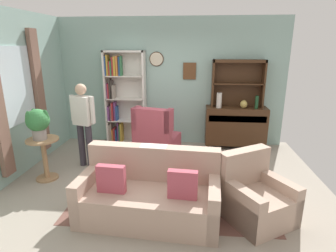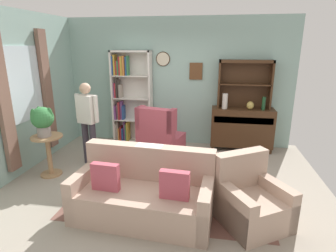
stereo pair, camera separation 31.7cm
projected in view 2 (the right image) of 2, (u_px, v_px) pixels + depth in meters
ground_plane at (160, 185)px, 4.54m from camera, size 5.40×4.60×0.02m
wall_back at (178, 82)px, 6.16m from camera, size 5.00×0.09×2.80m
wall_left at (12, 95)px, 4.59m from camera, size 0.16×4.20×2.80m
area_rug at (169, 194)px, 4.22m from camera, size 2.88×1.80×0.01m
bookshelf at (129, 98)px, 6.26m from camera, size 0.90×0.30×2.10m
sideboard at (242, 127)px, 5.92m from camera, size 1.30×0.45×0.92m
sideboard_hutch at (245, 77)px, 5.73m from camera, size 1.10×0.26×1.00m
vase_tall at (225, 101)px, 5.75m from camera, size 0.11×0.11×0.32m
vase_round at (250, 105)px, 5.70m from camera, size 0.15×0.15×0.17m
bottle_wine at (264, 104)px, 5.62m from camera, size 0.07×0.07×0.28m
couch_floral at (144, 194)px, 3.63m from camera, size 1.85×0.97×0.90m
armchair_floral at (250, 202)px, 3.50m from camera, size 1.05×1.06×0.88m
wingback_chair at (160, 138)px, 5.60m from camera, size 0.95×0.97×1.05m
plant_stand at (49, 151)px, 4.75m from camera, size 0.52×0.52×0.72m
potted_plant_large at (42, 119)px, 4.57m from camera, size 0.37×0.37×0.51m
person_reading at (88, 118)px, 5.09m from camera, size 0.52×0.29×1.56m
coffee_table at (168, 169)px, 4.29m from camera, size 0.80×0.50×0.42m
book_stack at (167, 161)px, 4.36m from camera, size 0.20×0.15×0.04m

